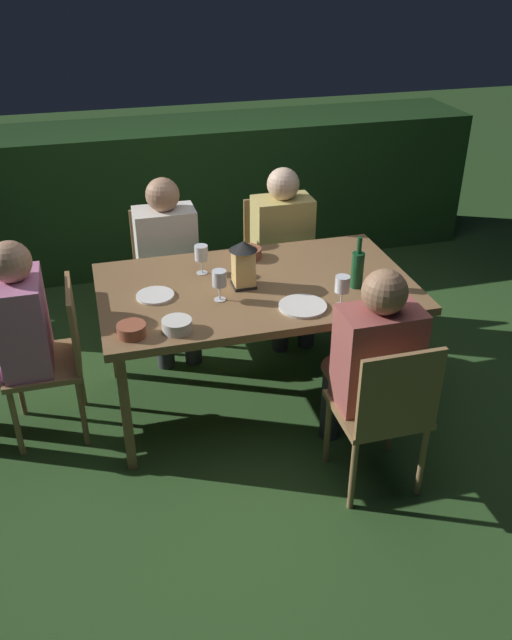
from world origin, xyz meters
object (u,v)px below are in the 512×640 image
object	(u,v)px
dining_table	(256,293)
wine_glass_c	(342,286)
lantern_centerpiece	(243,262)
wine_glass_a	(201,254)
person_in_rust	(371,360)
chair_side_right_a	(166,268)
chair_side_right_b	(276,256)
green_bottle_on_table	(357,269)
bowl_olives	(177,325)
chair_head_near	(56,354)
plate_b	(303,306)
person_in_mustard	(285,247)
wine_glass_b	(219,280)
plate_a	(155,296)
chair_side_left_b	(385,410)
bowl_salad	(132,330)
person_in_pink	(12,335)
bowl_bread	(248,253)
person_in_cream	(168,260)

from	to	relation	value
dining_table	wine_glass_c	distance (m)	0.53
lantern_centerpiece	wine_glass_a	distance (m)	0.29
person_in_rust	wine_glass_a	bearing A→B (deg)	125.17
dining_table	chair_side_right_a	bearing A→B (deg)	113.33
chair_side_right_b	green_bottle_on_table	world-z (taller)	green_bottle_on_table
wine_glass_a	bowl_olives	size ratio (longest dim) A/B	1.15
chair_head_near	plate_b	size ratio (longest dim) A/B	3.48
plate_b	bowl_olives	bearing A→B (deg)	-174.94
person_in_mustard	person_in_rust	distance (m)	1.40
wine_glass_b	plate_a	xyz separation A→B (m)	(-0.32, 0.12, -0.11)
chair_side_left_b	bowl_salad	world-z (taller)	chair_side_left_b
chair_side_right_b	wine_glass_c	bearing A→B (deg)	-91.14
chair_side_right_b	plate_a	xyz separation A→B (m)	(-0.94, -0.90, 0.28)
lantern_centerpiece	plate_a	bearing A→B (deg)	179.90
person_in_rust	chair_side_right_b	bearing A→B (deg)	90.00
chair_side_right_a	wine_glass_a	world-z (taller)	wine_glass_a
green_bottle_on_table	person_in_rust	bearing A→B (deg)	-104.14
chair_head_near	wine_glass_a	xyz separation A→B (m)	(0.85, 0.22, 0.39)
plate_a	chair_side_right_b	bearing A→B (deg)	43.58
person_in_pink	green_bottle_on_table	size ratio (longest dim) A/B	3.96
dining_table	bowl_bread	distance (m)	0.36
person_in_cream	wine_glass_c	distance (m)	1.31
person_in_mustard	plate_a	size ratio (longest dim) A/B	5.71
wine_glass_a	chair_side_right_a	bearing A→B (deg)	100.59
person_in_cream	plate_b	bearing A→B (deg)	-61.53
person_in_mustard	chair_head_near	xyz separation A→B (m)	(-1.49, -0.70, -0.15)
person_in_rust	wine_glass_a	size ratio (longest dim) A/B	6.80
chair_head_near	lantern_centerpiece	xyz separation A→B (m)	(1.04, 0.00, 0.42)
chair_side_left_b	wine_glass_a	distance (m)	1.34
plate_a	bowl_salad	xyz separation A→B (m)	(-0.16, -0.36, 0.02)
person_in_rust	chair_head_near	world-z (taller)	person_in_rust
plate_b	plate_a	bearing A→B (deg)	156.26
dining_table	lantern_centerpiece	distance (m)	0.21
person_in_cream	person_in_rust	size ratio (longest dim) A/B	1.00
wine_glass_a	bowl_olives	bearing A→B (deg)	-111.96
green_bottle_on_table	wine_glass_c	world-z (taller)	green_bottle_on_table
chair_side_right_a	lantern_centerpiece	distance (m)	1.04
person_in_mustard	person_in_rust	bearing A→B (deg)	-90.00
chair_side_left_b	chair_head_near	world-z (taller)	same
chair_side_right_b	wine_glass_b	world-z (taller)	wine_glass_b
person_in_rust	plate_a	xyz separation A→B (m)	(-0.94, 0.70, 0.13)
chair_head_near	person_in_pink	xyz separation A→B (m)	(-0.20, 0.00, 0.15)
lantern_centerpiece	green_bottle_on_table	xyz separation A→B (m)	(0.59, -0.17, -0.04)
person_in_pink	plate_a	bearing A→B (deg)	0.06
person_in_cream	person_in_rust	xyz separation A→B (m)	(0.77, -1.40, 0.00)
plate_a	wine_glass_c	bearing A→B (deg)	-20.84
chair_side_right_b	wine_glass_b	bearing A→B (deg)	-121.20
person_in_rust	bowl_salad	distance (m)	1.16
plate_a	plate_b	size ratio (longest dim) A/B	0.80
chair_side_left_b	wine_glass_b	xyz separation A→B (m)	(-0.62, 0.77, 0.39)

